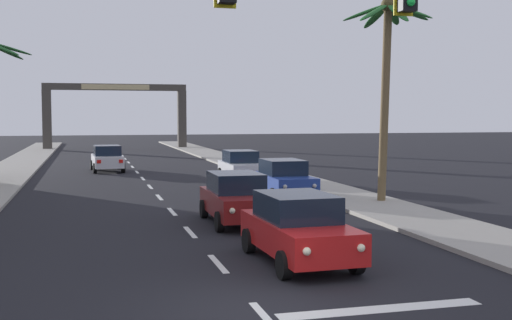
% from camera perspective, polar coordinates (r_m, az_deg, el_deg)
% --- Properties ---
extents(ground_plane, '(220.00, 220.00, 0.00)m').
position_cam_1_polar(ground_plane, '(12.20, 0.16, -13.11)').
color(ground_plane, black).
extents(sidewalk_right, '(3.20, 110.00, 0.14)m').
position_cam_1_polar(sidewalk_right, '(33.27, 4.28, -2.10)').
color(sidewalk_right, '#9E998E').
rests_on(sidewalk_right, ground).
extents(lane_markings, '(4.28, 89.03, 0.01)m').
position_cam_1_polar(lane_markings, '(31.75, -8.41, -2.55)').
color(lane_markings, silver).
rests_on(lane_markings, ground).
extents(traffic_signal_mast, '(11.02, 0.41, 7.31)m').
position_cam_1_polar(traffic_signal_mast, '(13.34, 13.99, 11.37)').
color(traffic_signal_mast, '#2D2D33').
rests_on(traffic_signal_mast, ground).
extents(sedan_lead_at_stop_bar, '(2.05, 4.49, 1.68)m').
position_cam_1_polar(sedan_lead_at_stop_bar, '(15.73, 3.76, -6.03)').
color(sedan_lead_at_stop_bar, red).
rests_on(sedan_lead_at_stop_bar, ground).
extents(sedan_third_in_queue, '(1.97, 4.46, 1.68)m').
position_cam_1_polar(sedan_third_in_queue, '(21.35, -1.76, -3.38)').
color(sedan_third_in_queue, maroon).
rests_on(sedan_third_in_queue, ground).
extents(sedan_oncoming_far, '(2.12, 4.52, 1.68)m').
position_cam_1_polar(sedan_oncoming_far, '(42.33, -13.11, 0.17)').
color(sedan_oncoming_far, silver).
rests_on(sedan_oncoming_far, ground).
extents(sedan_parked_nearest_kerb, '(1.95, 4.45, 1.68)m').
position_cam_1_polar(sedan_parked_nearest_kerb, '(27.76, 2.46, -1.68)').
color(sedan_parked_nearest_kerb, navy).
rests_on(sedan_parked_nearest_kerb, ground).
extents(sedan_parked_mid_kerb, '(1.98, 4.46, 1.68)m').
position_cam_1_polar(sedan_parked_mid_kerb, '(35.06, -1.36, -0.50)').
color(sedan_parked_mid_kerb, silver).
rests_on(sedan_parked_mid_kerb, ground).
extents(palm_right_second, '(3.70, 3.55, 8.30)m').
position_cam_1_polar(palm_right_second, '(26.56, 11.58, 9.00)').
color(palm_right_second, brown).
rests_on(palm_right_second, ground).
extents(town_gateway_arch, '(15.10, 0.90, 6.99)m').
position_cam_1_polar(town_gateway_arch, '(70.57, -12.36, 4.64)').
color(town_gateway_arch, '#423D38').
rests_on(town_gateway_arch, ground).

